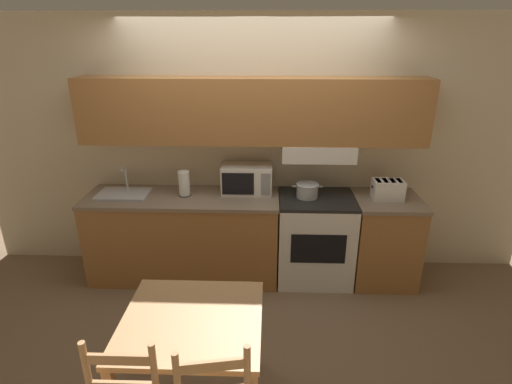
{
  "coord_description": "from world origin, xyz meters",
  "views": [
    {
      "loc": [
        0.17,
        -3.89,
        2.34
      ],
      "look_at": [
        0.05,
        -0.56,
        1.03
      ],
      "focal_mm": 28.0,
      "sensor_mm": 36.0,
      "label": 1
    }
  ],
  "objects": [
    {
      "name": "wall_back",
      "position": [
        0.02,
        -0.06,
        1.46
      ],
      "size": [
        5.64,
        0.38,
        2.55
      ],
      "color": "beige",
      "rests_on": "ground_plane"
    },
    {
      "name": "sink_basin",
      "position": [
        -1.26,
        -0.3,
        0.9
      ],
      "size": [
        0.49,
        0.33,
        0.26
      ],
      "color": "#B7BABF",
      "rests_on": "lower_counter_main"
    },
    {
      "name": "dining_table",
      "position": [
        -0.3,
        -1.91,
        0.61
      ],
      "size": [
        0.86,
        0.81,
        0.72
      ],
      "color": "tan",
      "rests_on": "ground_plane"
    },
    {
      "name": "lower_counter_right_stub",
      "position": [
        1.32,
        -0.31,
        0.44
      ],
      "size": [
        0.63,
        0.63,
        0.88
      ],
      "color": "#A36B38",
      "rests_on": "ground_plane"
    },
    {
      "name": "ground_plane",
      "position": [
        0.0,
        0.0,
        0.0
      ],
      "size": [
        16.0,
        16.0,
        0.0
      ],
      "primitive_type": "plane",
      "color": "#7F664C"
    },
    {
      "name": "microwave",
      "position": [
        -0.05,
        -0.18,
        1.02
      ],
      "size": [
        0.49,
        0.3,
        0.28
      ],
      "color": "white",
      "rests_on": "lower_counter_main"
    },
    {
      "name": "lower_counter_main",
      "position": [
        -0.68,
        -0.31,
        0.44
      ],
      "size": [
        1.89,
        0.63,
        0.88
      ],
      "color": "#A36B38",
      "rests_on": "ground_plane"
    },
    {
      "name": "stove_range",
      "position": [
        0.63,
        -0.3,
        0.44
      ],
      "size": [
        0.73,
        0.61,
        0.88
      ],
      "color": "white",
      "rests_on": "ground_plane"
    },
    {
      "name": "toaster",
      "position": [
        1.3,
        -0.3,
        0.98
      ],
      "size": [
        0.3,
        0.19,
        0.19
      ],
      "color": "white",
      "rests_on": "lower_counter_right_stub"
    },
    {
      "name": "cooking_pot",
      "position": [
        0.54,
        -0.29,
        0.95
      ],
      "size": [
        0.3,
        0.22,
        0.14
      ],
      "color": "#B7BABF",
      "rests_on": "stove_range"
    },
    {
      "name": "paper_towel_roll",
      "position": [
        -0.66,
        -0.29,
        1.0
      ],
      "size": [
        0.12,
        0.12,
        0.25
      ],
      "color": "black",
      "rests_on": "lower_counter_main"
    }
  ]
}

